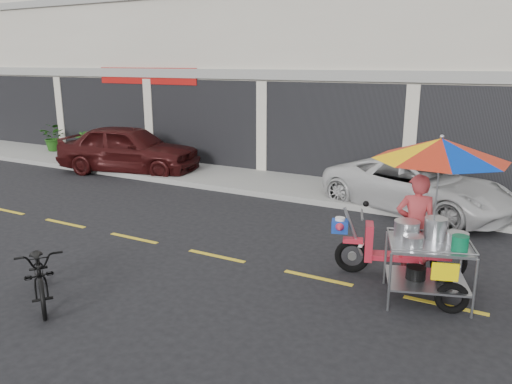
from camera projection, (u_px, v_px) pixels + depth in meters
The scene contains 9 objects.
ground at pixel (318, 278), 8.25m from camera, with size 90.00×90.00×0.00m, color black.
sidewalk at pixel (398, 197), 12.90m from camera, with size 45.00×3.00×0.15m, color gray.
centerline at pixel (318, 278), 8.25m from camera, with size 42.00×0.10×0.01m, color gold.
maroon_sedan at pixel (129, 149), 15.95m from camera, with size 1.82×4.53×1.55m, color #360D0E.
white_pickup at pixel (418, 186), 11.80m from camera, with size 2.08×4.51×1.25m, color silver.
plant_tall at pixel (55, 137), 19.08m from camera, with size 0.96×0.83×1.06m, color #1C4A11.
plant_short at pixel (83, 144), 18.06m from camera, with size 0.49×0.49×0.88m, color #1C4A11.
near_bicycle at pixel (40, 272), 7.34m from camera, with size 0.62×1.77×0.93m, color black.
food_vendor_rig at pixel (428, 193), 7.46m from camera, with size 2.89×2.40×2.49m.
Camera 1 is at (2.76, -7.18, 3.47)m, focal length 35.00 mm.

